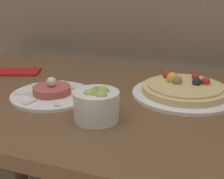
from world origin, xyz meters
The scene contains 5 objects.
dining_table centered at (0.00, 0.36, 0.63)m, with size 1.20×0.72×0.74m.
pizza_plate centered at (0.25, 0.46, 0.76)m, with size 0.31×0.31×0.06m.
tartare_plate centered at (-0.11, 0.31, 0.75)m, with size 0.24×0.24×0.06m.
small_bowl centered at (0.07, 0.21, 0.78)m, with size 0.11×0.11×0.08m.
napkin centered at (-0.36, 0.48, 0.74)m, with size 0.18×0.14×0.01m.
Camera 1 is at (0.35, -0.43, 1.07)m, focal length 50.00 mm.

